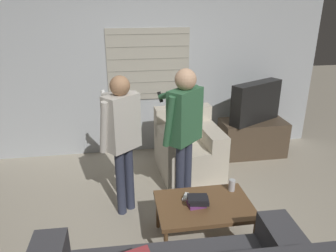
{
  "coord_description": "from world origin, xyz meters",
  "views": [
    {
      "loc": [
        -0.53,
        -2.79,
        2.28
      ],
      "look_at": [
        -0.01,
        0.44,
        1.0
      ],
      "focal_mm": 35.0,
      "sensor_mm": 36.0,
      "label": 1
    }
  ],
  "objects_px": {
    "tv": "(256,102)",
    "person_left_standing": "(122,130)",
    "person_right_standing": "(184,122)",
    "spare_remote": "(186,197)",
    "armchair_beige": "(188,148)",
    "coffee_table": "(204,208)",
    "soda_can": "(232,185)",
    "book_stack": "(198,201)"
  },
  "relations": [
    {
      "from": "tv",
      "to": "person_left_standing",
      "type": "bearing_deg",
      "value": 2.6
    },
    {
      "from": "soda_can",
      "to": "book_stack",
      "type": "bearing_deg",
      "value": -153.31
    },
    {
      "from": "armchair_beige",
      "to": "person_left_standing",
      "type": "relative_size",
      "value": 0.6
    },
    {
      "from": "armchair_beige",
      "to": "soda_can",
      "type": "relative_size",
      "value": 7.49
    },
    {
      "from": "person_right_standing",
      "to": "spare_remote",
      "type": "xyz_separation_m",
      "value": [
        -0.09,
        -0.56,
        -0.58
      ]
    },
    {
      "from": "person_right_standing",
      "to": "person_left_standing",
      "type": "bearing_deg",
      "value": 141.6
    },
    {
      "from": "person_right_standing",
      "to": "soda_can",
      "type": "relative_size",
      "value": 12.78
    },
    {
      "from": "person_right_standing",
      "to": "soda_can",
      "type": "distance_m",
      "value": 0.84
    },
    {
      "from": "coffee_table",
      "to": "soda_can",
      "type": "height_order",
      "value": "soda_can"
    },
    {
      "from": "coffee_table",
      "to": "person_right_standing",
      "type": "height_order",
      "value": "person_right_standing"
    },
    {
      "from": "person_right_standing",
      "to": "book_stack",
      "type": "bearing_deg",
      "value": -132.82
    },
    {
      "from": "person_left_standing",
      "to": "spare_remote",
      "type": "height_order",
      "value": "person_left_standing"
    },
    {
      "from": "armchair_beige",
      "to": "book_stack",
      "type": "bearing_deg",
      "value": 76.78
    },
    {
      "from": "coffee_table",
      "to": "tv",
      "type": "xyz_separation_m",
      "value": [
        1.25,
        1.79,
        0.45
      ]
    },
    {
      "from": "person_left_standing",
      "to": "person_right_standing",
      "type": "bearing_deg",
      "value": -35.13
    },
    {
      "from": "armchair_beige",
      "to": "coffee_table",
      "type": "height_order",
      "value": "armchair_beige"
    },
    {
      "from": "coffee_table",
      "to": "person_right_standing",
      "type": "bearing_deg",
      "value": 95.56
    },
    {
      "from": "armchair_beige",
      "to": "book_stack",
      "type": "distance_m",
      "value": 1.49
    },
    {
      "from": "person_right_standing",
      "to": "spare_remote",
      "type": "height_order",
      "value": "person_right_standing"
    },
    {
      "from": "tv",
      "to": "spare_remote",
      "type": "relative_size",
      "value": 6.49
    },
    {
      "from": "tv",
      "to": "person_left_standing",
      "type": "relative_size",
      "value": 0.55
    },
    {
      "from": "armchair_beige",
      "to": "person_right_standing",
      "type": "distance_m",
      "value": 1.04
    },
    {
      "from": "coffee_table",
      "to": "soda_can",
      "type": "bearing_deg",
      "value": 29.1
    },
    {
      "from": "tv",
      "to": "soda_can",
      "type": "bearing_deg",
      "value": 32.98
    },
    {
      "from": "soda_can",
      "to": "spare_remote",
      "type": "height_order",
      "value": "soda_can"
    },
    {
      "from": "person_right_standing",
      "to": "soda_can",
      "type": "xyz_separation_m",
      "value": [
        0.41,
        -0.5,
        -0.53
      ]
    },
    {
      "from": "book_stack",
      "to": "spare_remote",
      "type": "height_order",
      "value": "book_stack"
    },
    {
      "from": "coffee_table",
      "to": "person_left_standing",
      "type": "relative_size",
      "value": 0.58
    },
    {
      "from": "armchair_beige",
      "to": "person_left_standing",
      "type": "bearing_deg",
      "value": 37.32
    },
    {
      "from": "coffee_table",
      "to": "person_right_standing",
      "type": "xyz_separation_m",
      "value": [
        -0.07,
        0.69,
        0.63
      ]
    },
    {
      "from": "person_right_standing",
      "to": "book_stack",
      "type": "height_order",
      "value": "person_right_standing"
    },
    {
      "from": "coffee_table",
      "to": "spare_remote",
      "type": "relative_size",
      "value": 6.83
    },
    {
      "from": "tv",
      "to": "spare_remote",
      "type": "xyz_separation_m",
      "value": [
        -1.41,
        -1.66,
        -0.4
      ]
    },
    {
      "from": "person_right_standing",
      "to": "book_stack",
      "type": "distance_m",
      "value": 0.89
    },
    {
      "from": "armchair_beige",
      "to": "soda_can",
      "type": "height_order",
      "value": "armchair_beige"
    },
    {
      "from": "tv",
      "to": "soda_can",
      "type": "distance_m",
      "value": 1.88
    },
    {
      "from": "person_left_standing",
      "to": "spare_remote",
      "type": "xyz_separation_m",
      "value": [
        0.59,
        -0.51,
        -0.54
      ]
    },
    {
      "from": "person_left_standing",
      "to": "book_stack",
      "type": "bearing_deg",
      "value": -83.56
    },
    {
      "from": "book_stack",
      "to": "soda_can",
      "type": "distance_m",
      "value": 0.46
    },
    {
      "from": "person_right_standing",
      "to": "tv",
      "type": "bearing_deg",
      "value": -2.7
    },
    {
      "from": "person_left_standing",
      "to": "soda_can",
      "type": "relative_size",
      "value": 12.48
    },
    {
      "from": "person_left_standing",
      "to": "soda_can",
      "type": "bearing_deg",
      "value": -61.95
    }
  ]
}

